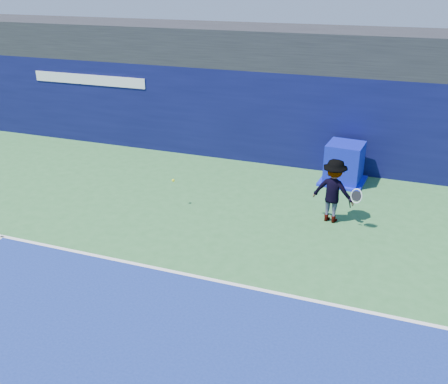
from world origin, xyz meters
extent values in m
plane|color=#326F37|center=(0.00, 0.00, 0.00)|extent=(80.00, 80.00, 0.00)
cube|color=white|center=(0.00, 3.00, 0.01)|extent=(24.00, 0.10, 0.01)
cube|color=black|center=(0.00, 11.50, 3.60)|extent=(36.00, 3.00, 1.20)
cube|color=#0A0C3A|center=(0.00, 10.50, 1.50)|extent=(36.00, 1.00, 3.00)
cube|color=white|center=(-7.00, 9.99, 2.35)|extent=(4.50, 0.04, 0.35)
cube|color=#0B129E|center=(2.21, 9.28, 0.61)|extent=(1.11, 1.11, 1.22)
cube|color=#0D13C0|center=(2.21, 9.28, 0.04)|extent=(1.38, 1.38, 0.08)
imported|color=white|center=(2.28, 6.58, 0.83)|extent=(1.17, 0.81, 1.65)
cylinder|color=black|center=(2.73, 6.33, 0.65)|extent=(0.08, 0.15, 0.26)
torus|color=white|center=(2.87, 6.28, 0.90)|extent=(0.30, 0.17, 0.30)
cylinder|color=black|center=(2.87, 6.28, 0.90)|extent=(0.25, 0.13, 0.25)
sphere|color=yellow|center=(-1.87, 6.01, 0.74)|extent=(0.08, 0.08, 0.08)
camera|label=1|loc=(3.62, -5.08, 5.81)|focal=40.00mm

